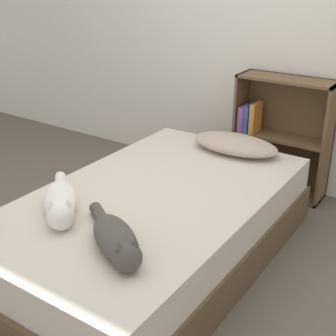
{
  "coord_description": "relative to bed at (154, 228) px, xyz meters",
  "views": [
    {
      "loc": [
        1.41,
        -1.94,
        1.67
      ],
      "look_at": [
        0.0,
        0.15,
        0.56
      ],
      "focal_mm": 50.0,
      "sensor_mm": 36.0,
      "label": 1
    }
  ],
  "objects": [
    {
      "name": "ground_plane",
      "position": [
        0.0,
        0.0,
        -0.23
      ],
      "size": [
        8.0,
        8.0,
        0.0
      ],
      "primitive_type": "plane",
      "color": "brown"
    },
    {
      "name": "wall_back",
      "position": [
        0.0,
        1.49,
        1.02
      ],
      "size": [
        8.0,
        0.06,
        2.5
      ],
      "color": "silver",
      "rests_on": "ground_plane"
    },
    {
      "name": "bed",
      "position": [
        0.0,
        0.0,
        0.0
      ],
      "size": [
        1.21,
        2.06,
        0.46
      ],
      "color": "brown",
      "rests_on": "ground_plane"
    },
    {
      "name": "pillow",
      "position": [
        0.1,
        0.84,
        0.29
      ],
      "size": [
        0.62,
        0.33,
        0.11
      ],
      "color": "#B29E8E",
      "rests_on": "bed"
    },
    {
      "name": "cat_light",
      "position": [
        -0.26,
        -0.46,
        0.3
      ],
      "size": [
        0.52,
        0.5,
        0.16
      ],
      "rotation": [
        0.0,
        0.0,
        5.52
      ],
      "color": "white",
      "rests_on": "bed"
    },
    {
      "name": "cat_dark",
      "position": [
        0.21,
        -0.57,
        0.29
      ],
      "size": [
        0.55,
        0.42,
        0.15
      ],
      "rotation": [
        0.0,
        0.0,
        5.7
      ],
      "color": "#47423D",
      "rests_on": "bed"
    },
    {
      "name": "bookshelf",
      "position": [
        0.23,
        1.36,
        0.24
      ],
      "size": [
        0.71,
        0.26,
        0.91
      ],
      "color": "brown",
      "rests_on": "ground_plane"
    }
  ]
}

